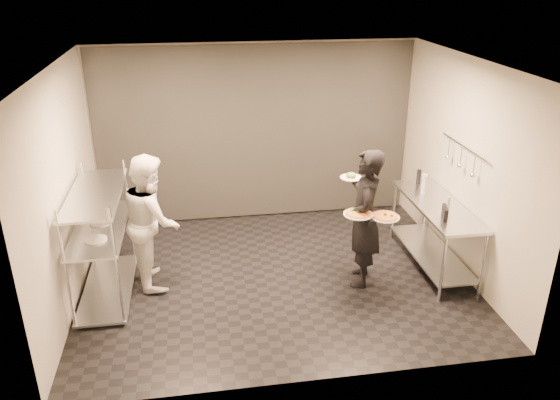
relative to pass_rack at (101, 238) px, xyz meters
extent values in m
cube|color=black|center=(2.15, 0.00, -0.77)|extent=(5.00, 4.00, 0.00)
cube|color=silver|center=(2.15, 0.00, 2.03)|extent=(5.00, 4.00, 0.00)
cube|color=#B1AC9F|center=(2.15, 2.00, 0.63)|extent=(5.00, 0.00, 2.80)
cube|color=#B1AC9F|center=(2.15, -2.00, 0.63)|extent=(5.00, 0.00, 2.80)
cube|color=#B1AC9F|center=(-0.35, 0.00, 0.63)|extent=(0.00, 4.00, 2.80)
cube|color=#B1AC9F|center=(4.65, 0.00, 0.63)|extent=(0.00, 4.00, 2.80)
cube|color=silver|center=(2.15, 1.97, 0.63)|extent=(4.90, 0.04, 2.74)
cylinder|color=silver|center=(-0.27, -0.77, -0.02)|extent=(0.04, 0.04, 1.50)
cylinder|color=silver|center=(-0.27, 0.77, -0.02)|extent=(0.04, 0.04, 1.50)
cylinder|color=silver|center=(0.27, -0.77, -0.02)|extent=(0.04, 0.04, 1.50)
cylinder|color=silver|center=(0.27, 0.77, -0.02)|extent=(0.04, 0.04, 1.50)
cube|color=silver|center=(0.00, 0.00, -0.72)|extent=(0.60, 1.60, 0.03)
cube|color=silver|center=(0.00, 0.00, 0.13)|extent=(0.60, 1.60, 0.03)
cube|color=silver|center=(0.00, 0.00, 0.58)|extent=(0.60, 1.60, 0.03)
cylinder|color=silver|center=(0.00, -0.35, 0.16)|extent=(0.26, 0.26, 0.01)
cylinder|color=silver|center=(0.00, 0.10, 0.16)|extent=(0.26, 0.26, 0.01)
cylinder|color=silver|center=(4.07, -0.86, -0.32)|extent=(0.04, 0.04, 0.90)
cylinder|color=silver|center=(4.07, 0.86, -0.32)|extent=(0.04, 0.04, 0.90)
cylinder|color=silver|center=(4.59, -0.86, -0.32)|extent=(0.04, 0.04, 0.90)
cylinder|color=silver|center=(4.59, 0.86, -0.32)|extent=(0.04, 0.04, 0.90)
cube|color=silver|center=(4.33, 0.00, -0.59)|extent=(0.57, 1.71, 0.03)
cube|color=silver|center=(4.33, 0.00, 0.13)|extent=(0.60, 1.80, 0.04)
cylinder|color=silver|center=(4.59, 0.00, 0.93)|extent=(0.02, 1.20, 0.02)
cylinder|color=silver|center=(4.57, -0.35, 0.80)|extent=(0.01, 0.01, 0.22)
sphere|color=silver|center=(4.57, -0.35, 0.67)|extent=(0.07, 0.07, 0.07)
cylinder|color=silver|center=(4.57, 0.00, 0.80)|extent=(0.01, 0.01, 0.22)
sphere|color=silver|center=(4.57, 0.00, 0.67)|extent=(0.07, 0.07, 0.07)
cylinder|color=silver|center=(4.57, 0.35, 0.80)|extent=(0.01, 0.01, 0.22)
sphere|color=silver|center=(4.57, 0.35, 0.67)|extent=(0.07, 0.07, 0.07)
imported|color=black|center=(3.24, -0.26, 0.13)|extent=(0.61, 0.76, 1.81)
imported|color=white|center=(0.60, 0.20, 0.10)|extent=(0.79, 0.94, 1.74)
cylinder|color=silver|center=(3.09, -0.45, 0.30)|extent=(0.36, 0.36, 0.01)
cylinder|color=#CD8B4A|center=(3.09, -0.45, 0.31)|extent=(0.32, 0.32, 0.02)
cylinder|color=#B94518|center=(3.09, -0.45, 0.32)|extent=(0.28, 0.28, 0.01)
sphere|color=#195112|center=(3.09, -0.45, 0.33)|extent=(0.04, 0.04, 0.04)
cylinder|color=silver|center=(3.42, -0.50, 0.26)|extent=(0.35, 0.35, 0.01)
cylinder|color=#CD8B4A|center=(3.42, -0.50, 0.27)|extent=(0.31, 0.31, 0.02)
cylinder|color=#B94518|center=(3.42, -0.50, 0.28)|extent=(0.28, 0.28, 0.01)
sphere|color=#195112|center=(3.42, -0.50, 0.29)|extent=(0.04, 0.04, 0.04)
cylinder|color=silver|center=(3.14, 0.07, 0.57)|extent=(0.28, 0.28, 0.01)
ellipsoid|color=#316218|center=(3.14, 0.07, 0.60)|extent=(0.13, 0.13, 0.07)
cube|color=black|center=(4.21, -0.46, 0.23)|extent=(0.11, 0.23, 0.17)
cylinder|color=#98A597|center=(4.28, 0.37, 0.29)|extent=(0.08, 0.08, 0.28)
cylinder|color=#98A597|center=(4.37, -0.19, 0.24)|extent=(0.05, 0.05, 0.18)
cylinder|color=black|center=(4.35, 0.72, 0.26)|extent=(0.06, 0.06, 0.22)
camera|label=1|loc=(1.22, -6.19, 3.07)|focal=35.00mm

